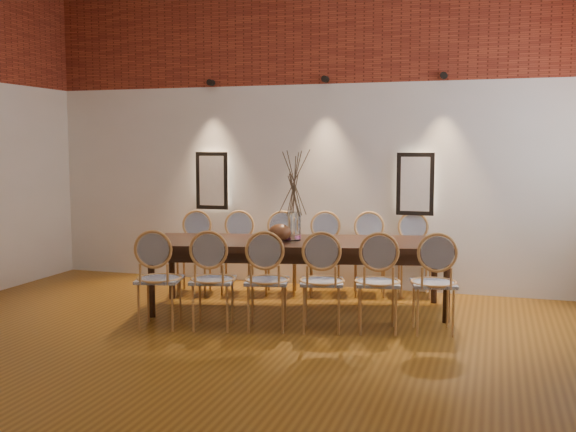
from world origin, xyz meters
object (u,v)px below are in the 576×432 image
(chair_far_d, at_px, (325,255))
(vase, at_px, (294,226))
(chair_near_e, at_px, (377,282))
(chair_near_b, at_px, (213,280))
(chair_near_f, at_px, (434,283))
(chair_far_f, at_px, (415,256))
(chair_near_c, at_px, (267,281))
(chair_far_c, at_px, (281,254))
(chair_near_d, at_px, (322,281))
(chair_near_a, at_px, (159,279))
(chair_far_a, at_px, (194,253))
(chair_far_b, at_px, (237,254))
(book, at_px, (281,238))
(chair_far_e, at_px, (370,255))
(dining_table, at_px, (299,275))
(bowl, at_px, (280,232))

(chair_far_d, relative_size, vase, 3.13)
(chair_near_e, xyz_separation_m, vase, (-0.99, 0.58, 0.43))
(chair_near_b, bearing_deg, chair_near_f, -0.00)
(chair_far_d, distance_m, chair_far_f, 1.04)
(chair_near_c, xyz_separation_m, chair_far_f, (1.17, 1.88, 0.00))
(chair_far_c, bearing_deg, chair_near_e, 123.68)
(chair_near_d, bearing_deg, chair_near_f, -0.00)
(chair_near_a, xyz_separation_m, chair_near_c, (1.02, 0.23, 0.00))
(chair_near_e, bearing_deg, vase, 136.85)
(vase, bearing_deg, chair_far_a, 160.97)
(chair_far_b, height_order, book, chair_far_b)
(chair_near_a, distance_m, chair_far_a, 1.57)
(chair_near_e, xyz_separation_m, chair_far_e, (-0.35, 1.53, 0.00))
(chair_near_f, distance_m, chair_far_c, 2.22)
(chair_near_a, distance_m, chair_near_d, 1.57)
(vase, bearing_deg, chair_far_e, 56.15)
(chair_near_b, bearing_deg, dining_table, 45.01)
(chair_far_e, xyz_separation_m, bowl, (-0.77, -1.03, 0.37))
(chair_far_d, height_order, vase, vase)
(chair_far_f, bearing_deg, chair_near_c, 45.01)
(chair_far_c, bearing_deg, chair_far_f, -180.00)
(vase, bearing_deg, chair_far_f, 42.98)
(chair_near_d, bearing_deg, chair_far_e, 71.57)
(chair_far_f, bearing_deg, chair_near_a, 30.97)
(chair_near_a, height_order, chair_far_d, same)
(chair_near_d, xyz_separation_m, chair_near_e, (0.51, 0.12, 0.00))
(chair_far_c, xyz_separation_m, book, (0.21, -0.66, 0.30))
(bowl, bearing_deg, chair_near_b, -115.45)
(chair_far_d, bearing_deg, chair_near_a, 45.01)
(chair_far_c, xyz_separation_m, vase, (0.38, -0.72, 0.43))
(chair_far_b, relative_size, vase, 3.13)
(chair_near_a, xyz_separation_m, bowl, (0.91, 0.96, 0.37))
(vase, height_order, book, vase)
(vase, xyz_separation_m, book, (-0.17, 0.06, -0.14))
(bowl, bearing_deg, chair_near_a, -133.41)
(chair_near_a, height_order, vase, vase)
(chair_near_f, xyz_separation_m, book, (-1.67, 0.51, 0.30))
(chair_near_b, height_order, chair_near_c, same)
(chair_far_f, bearing_deg, chair_far_b, 0.00)
(chair_near_a, height_order, book, chair_near_a)
(chair_near_c, bearing_deg, dining_table, 71.57)
(bowl, bearing_deg, chair_near_e, -23.71)
(chair_near_c, distance_m, chair_far_c, 1.57)
(chair_near_b, bearing_deg, chair_far_e, 45.01)
(chair_near_a, height_order, chair_far_e, same)
(chair_far_b, bearing_deg, chair_near_a, 71.57)
(chair_near_d, xyz_separation_m, chair_far_a, (-1.88, 1.17, 0.00))
(chair_near_b, bearing_deg, chair_near_c, 0.00)
(chair_near_a, distance_m, chair_far_b, 1.65)
(chair_near_a, height_order, chair_far_a, same)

